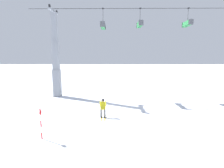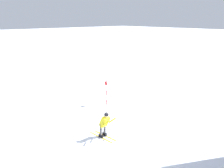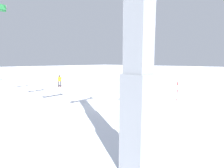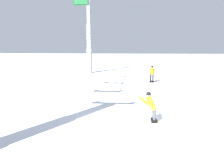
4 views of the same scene
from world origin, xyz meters
TOP-DOWN VIEW (x-y plane):
  - ground_plane at (0.00, 0.00)m, footprint 260.00×260.00m
  - skier_carving_main at (-0.09, -0.99)m, footprint 0.73×1.78m
  - trail_marker_pole at (-3.57, -4.88)m, footprint 0.07×0.28m

SIDE VIEW (x-z plane):
  - ground_plane at x=0.00m, z-range 0.00..0.00m
  - skier_carving_main at x=-0.09m, z-range 0.05..1.72m
  - trail_marker_pole at x=-3.57m, z-range 0.08..2.00m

